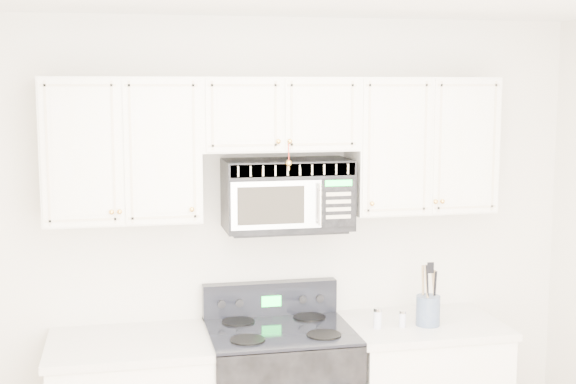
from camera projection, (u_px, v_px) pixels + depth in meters
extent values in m
cube|color=beige|center=(272.00, 249.00, 4.55)|extent=(3.50, 0.01, 2.60)
cube|color=beige|center=(131.00, 344.00, 4.14)|extent=(0.86, 0.65, 0.04)
cube|color=beige|center=(423.00, 325.00, 4.47)|extent=(0.86, 0.65, 0.04)
cube|color=black|center=(280.00, 331.00, 4.28)|extent=(0.76, 0.65, 0.02)
cube|color=black|center=(270.00, 299.00, 4.55)|extent=(0.76, 0.08, 0.20)
cube|color=#0AF139|center=(271.00, 301.00, 4.51)|extent=(0.11, 0.00, 0.06)
cube|color=silver|center=(122.00, 150.00, 4.15)|extent=(0.80, 0.33, 0.75)
cube|color=silver|center=(421.00, 145.00, 4.48)|extent=(0.80, 0.33, 0.75)
cube|color=silver|center=(277.00, 114.00, 4.29)|extent=(0.84, 0.33, 0.39)
sphere|color=#E2AD4D|center=(120.00, 212.00, 4.00)|extent=(0.03, 0.03, 0.03)
sphere|color=#E2AD4D|center=(192.00, 210.00, 4.07)|extent=(0.03, 0.03, 0.03)
sphere|color=#E2AD4D|center=(372.00, 204.00, 4.27)|extent=(0.03, 0.03, 0.03)
sphere|color=#E2AD4D|center=(436.00, 202.00, 4.34)|extent=(0.03, 0.03, 0.03)
sphere|color=#E2AD4D|center=(278.00, 141.00, 4.12)|extent=(0.03, 0.03, 0.03)
sphere|color=#E2AD4D|center=(290.00, 141.00, 4.13)|extent=(0.03, 0.03, 0.03)
cylinder|color=red|center=(289.00, 152.00, 4.14)|extent=(0.00, 0.00, 0.11)
sphere|color=#E2AD4D|center=(289.00, 163.00, 4.15)|extent=(0.04, 0.04, 0.04)
cube|color=black|center=(287.00, 194.00, 4.35)|extent=(0.69, 0.34, 0.38)
cube|color=beige|center=(294.00, 170.00, 4.17)|extent=(0.67, 0.01, 0.07)
cube|color=#ABABAB|center=(277.00, 205.00, 4.17)|extent=(0.48, 0.01, 0.25)
cube|color=black|center=(271.00, 205.00, 4.16)|extent=(0.35, 0.01, 0.20)
cube|color=black|center=(338.00, 203.00, 4.24)|extent=(0.19, 0.01, 0.25)
cube|color=#0AF139|center=(339.00, 183.00, 4.22)|extent=(0.15, 0.00, 0.03)
cylinder|color=silver|center=(320.00, 205.00, 4.18)|extent=(0.02, 0.02, 0.22)
cylinder|color=#4D5D6E|center=(428.00, 311.00, 4.39)|extent=(0.13, 0.13, 0.16)
cylinder|color=#967951|center=(435.00, 296.00, 4.38)|extent=(0.01, 0.01, 0.29)
cylinder|color=black|center=(423.00, 293.00, 4.40)|extent=(0.01, 0.01, 0.31)
cylinder|color=#967951|center=(428.00, 294.00, 4.34)|extent=(0.01, 0.01, 0.33)
cylinder|color=black|center=(435.00, 296.00, 4.38)|extent=(0.01, 0.01, 0.29)
cylinder|color=#967951|center=(423.00, 293.00, 4.40)|extent=(0.01, 0.01, 0.31)
cylinder|color=black|center=(428.00, 294.00, 4.34)|extent=(0.01, 0.01, 0.33)
cylinder|color=#967951|center=(434.00, 296.00, 4.38)|extent=(0.01, 0.01, 0.29)
cylinder|color=silver|center=(378.00, 320.00, 4.34)|extent=(0.04, 0.04, 0.09)
cylinder|color=silver|center=(378.00, 310.00, 4.33)|extent=(0.05, 0.05, 0.02)
cylinder|color=silver|center=(402.00, 320.00, 4.36)|extent=(0.04, 0.04, 0.08)
cylinder|color=silver|center=(403.00, 312.00, 4.35)|extent=(0.04, 0.04, 0.01)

